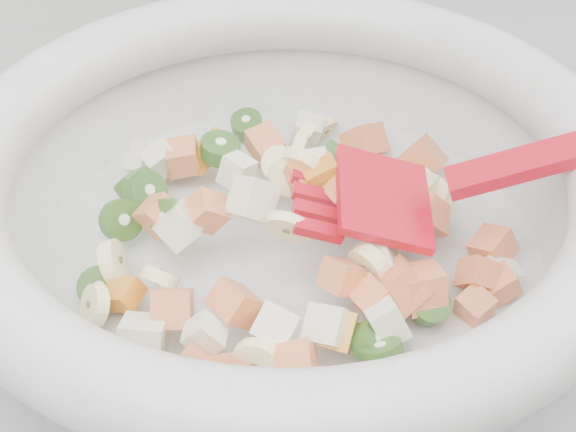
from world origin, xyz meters
name	(u,v)px	position (x,y,z in m)	size (l,w,h in m)	color
mixing_bowl	(289,199)	(-0.12, 1.41, 0.96)	(0.49, 0.41, 0.15)	silver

